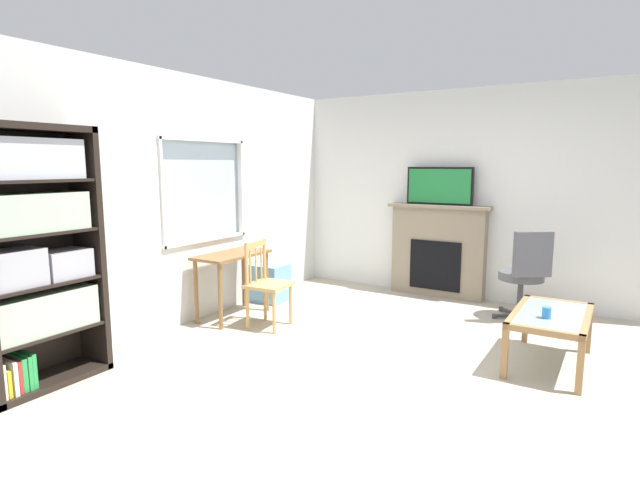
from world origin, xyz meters
TOP-DOWN VIEW (x-y plane):
  - ground at (0.00, 0.00)m, footprint 5.86×5.91m
  - wall_back_with_window at (-0.01, 2.45)m, footprint 4.86×0.15m
  - wall_right at (2.49, 0.00)m, footprint 0.12×5.11m
  - bookshelf at (-1.83, 2.21)m, footprint 0.90×0.38m
  - desk_under_window at (0.25, 2.10)m, footprint 0.88×0.45m
  - wooden_chair at (0.19, 1.59)m, footprint 0.46×0.44m
  - plastic_drawer_unit at (0.99, 2.15)m, footprint 0.35×0.40m
  - fireplace at (2.33, 0.46)m, footprint 0.26×1.30m
  - tv at (2.31, 0.46)m, footprint 0.06×0.84m
  - office_chair at (1.81, -0.69)m, footprint 0.62×0.57m
  - coffee_table at (0.62, -1.09)m, footprint 1.02×0.58m
  - sippy_cup at (0.44, -1.07)m, footprint 0.07×0.07m

SIDE VIEW (x-z plane):
  - ground at x=0.00m, z-range -0.02..0.00m
  - plastic_drawer_unit at x=0.99m, z-range 0.00..0.47m
  - coffee_table at x=0.62m, z-range 0.16..0.62m
  - wooden_chair at x=0.19m, z-range 0.01..0.91m
  - sippy_cup at x=0.44m, z-range 0.46..0.55m
  - office_chair at x=1.81m, z-range 0.05..1.05m
  - desk_under_window at x=0.25m, z-range 0.23..0.96m
  - fireplace at x=2.33m, z-range 0.00..1.19m
  - bookshelf at x=-1.83m, z-range 0.05..2.04m
  - wall_back_with_window at x=-0.01m, z-range -0.01..2.61m
  - wall_right at x=2.49m, z-range 0.00..2.62m
  - tv at x=2.31m, z-range 1.19..1.66m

